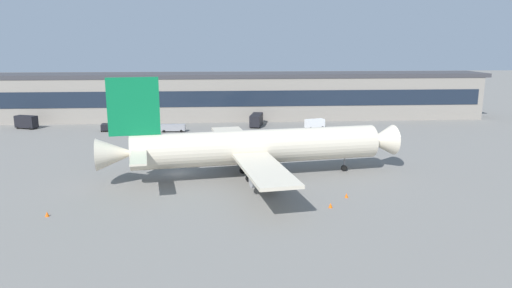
% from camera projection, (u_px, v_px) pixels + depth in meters
% --- Properties ---
extents(ground_plane, '(600.00, 600.00, 0.00)m').
position_uv_depth(ground_plane, '(178.00, 173.00, 84.33)').
color(ground_plane, slate).
extents(terminal_building, '(176.78, 14.68, 13.91)m').
position_uv_depth(terminal_building, '(196.00, 96.00, 142.75)').
color(terminal_building, gray).
rests_on(terminal_building, ground_plane).
extents(airliner, '(52.65, 44.77, 17.66)m').
position_uv_depth(airliner, '(253.00, 147.00, 80.97)').
color(airliner, beige).
rests_on(airliner, ground_plane).
extents(baggage_tug, '(2.51, 3.83, 1.85)m').
position_uv_depth(baggage_tug, '(105.00, 127.00, 124.56)').
color(baggage_tug, black).
rests_on(baggage_tug, ground_plane).
extents(stair_truck, '(6.46, 4.42, 3.55)m').
position_uv_depth(stair_truck, '(26.00, 121.00, 127.61)').
color(stair_truck, black).
rests_on(stair_truck, ground_plane).
extents(fuel_truck, '(4.44, 8.79, 3.35)m').
position_uv_depth(fuel_truck, '(256.00, 119.00, 131.71)').
color(fuel_truck, black).
rests_on(fuel_truck, ground_plane).
extents(crew_van, '(5.62, 3.67, 2.55)m').
position_uv_depth(crew_van, '(314.00, 123.00, 127.82)').
color(crew_van, white).
rests_on(crew_van, ground_plane).
extents(belt_loader, '(6.44, 2.22, 1.95)m').
position_uv_depth(belt_loader, '(173.00, 127.00, 123.30)').
color(belt_loader, gray).
rests_on(belt_loader, ground_plane).
extents(traffic_cone_0, '(0.56, 0.56, 0.70)m').
position_uv_depth(traffic_cone_0, '(47.00, 214.00, 63.44)').
color(traffic_cone_0, '#F2590C').
rests_on(traffic_cone_0, ground_plane).
extents(traffic_cone_1, '(0.55, 0.55, 0.69)m').
position_uv_depth(traffic_cone_1, '(346.00, 195.00, 71.15)').
color(traffic_cone_1, '#F2590C').
rests_on(traffic_cone_1, ground_plane).
extents(traffic_cone_2, '(0.58, 0.58, 0.72)m').
position_uv_depth(traffic_cone_2, '(331.00, 205.00, 66.82)').
color(traffic_cone_2, '#F2590C').
rests_on(traffic_cone_2, ground_plane).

